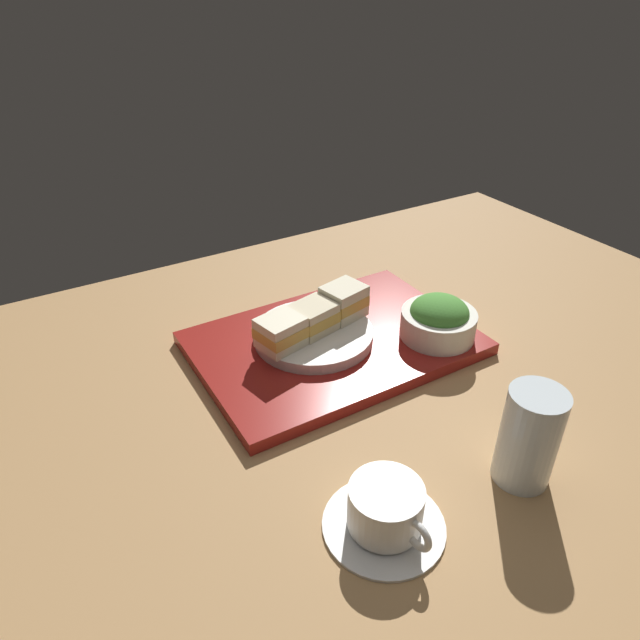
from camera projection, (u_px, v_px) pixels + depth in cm
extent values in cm
cube|color=tan|center=(378.00, 368.00, 91.00)|extent=(140.00, 100.00, 3.00)
cube|color=maroon|center=(333.00, 343.00, 92.53)|extent=(44.04, 30.20, 2.06)
cylinder|color=white|center=(314.00, 334.00, 91.29)|extent=(19.28, 19.28, 1.79)
cube|color=#EFE5C1|center=(343.00, 311.00, 94.11)|extent=(7.57, 6.84, 1.78)
cube|color=gold|center=(344.00, 301.00, 93.14)|extent=(7.64, 6.97, 1.87)
cube|color=#EFE5C1|center=(344.00, 291.00, 92.16)|extent=(7.57, 6.84, 1.78)
cube|color=beige|center=(313.00, 326.00, 90.45)|extent=(7.57, 6.84, 1.38)
cube|color=gold|center=(313.00, 317.00, 89.57)|extent=(7.76, 7.00, 1.89)
cube|color=beige|center=(313.00, 309.00, 88.70)|extent=(7.57, 6.84, 1.38)
cube|color=#EFE5C1|center=(281.00, 341.00, 86.64)|extent=(7.57, 6.84, 1.53)
cube|color=gold|center=(281.00, 332.00, 85.75)|extent=(7.70, 7.12, 1.82)
cube|color=#EFE5C1|center=(280.00, 323.00, 84.86)|extent=(7.57, 6.84, 1.53)
cylinder|color=silver|center=(438.00, 324.00, 91.44)|extent=(12.16, 12.16, 4.43)
ellipsoid|color=#4C9338|center=(439.00, 312.00, 90.26)|extent=(9.44, 9.44, 5.19)
cylinder|color=white|center=(384.00, 524.00, 63.38)|extent=(13.92, 13.92, 0.80)
cylinder|color=white|center=(385.00, 506.00, 61.76)|extent=(8.38, 8.38, 5.25)
cylinder|color=#382111|center=(387.00, 492.00, 60.57)|extent=(7.71, 7.71, 0.40)
torus|color=white|center=(418.00, 535.00, 58.60)|extent=(1.30, 3.82, 3.74)
cylinder|color=silver|center=(529.00, 437.00, 66.47)|extent=(6.92, 6.92, 12.99)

